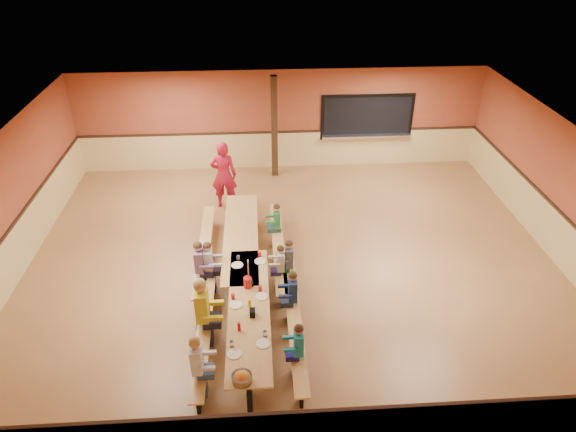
{
  "coord_description": "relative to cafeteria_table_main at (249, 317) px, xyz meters",
  "views": [
    {
      "loc": [
        -0.71,
        -9.47,
        6.99
      ],
      "look_at": [
        -0.09,
        0.09,
        1.15
      ],
      "focal_mm": 32.0,
      "sensor_mm": 36.0,
      "label": 1
    }
  ],
  "objects": [
    {
      "name": "kitchen_pass_through",
      "position": [
        3.56,
        7.35,
        0.96
      ],
      "size": [
        2.78,
        0.28,
        1.38
      ],
      "color": "black",
      "rests_on": "ground"
    },
    {
      "name": "seated_child_white_left",
      "position": [
        -0.83,
        -1.22,
        0.1
      ],
      "size": [
        0.39,
        0.32,
        1.25
      ],
      "primitive_type": null,
      "color": "silver",
      "rests_on": "ground"
    },
    {
      "name": "place_settings",
      "position": [
        0.0,
        0.0,
        0.27
      ],
      "size": [
        0.65,
        3.3,
        0.11
      ],
      "primitive_type": null,
      "color": "beige",
      "rests_on": "cafeteria_table_main"
    },
    {
      "name": "seated_child_teal_right",
      "position": [
        0.83,
        -0.94,
        0.05
      ],
      "size": [
        0.34,
        0.28,
        1.14
      ],
      "primitive_type": null,
      "color": "teal",
      "rests_on": "ground"
    },
    {
      "name": "seated_child_green_sec",
      "position": [
        0.65,
        3.0,
        0.04
      ],
      "size": [
        0.33,
        0.27,
        1.14
      ],
      "primitive_type": null,
      "color": "#2C713A",
      "rests_on": "ground"
    },
    {
      "name": "seated_child_char_right",
      "position": [
        0.83,
        1.47,
        0.06
      ],
      "size": [
        0.35,
        0.28,
        1.16
      ],
      "primitive_type": null,
      "color": "#464A4E",
      "rests_on": "ground"
    },
    {
      "name": "structural_post",
      "position": [
        0.76,
        6.79,
        0.97
      ],
      "size": [
        0.18,
        0.18,
        3.0
      ],
      "primitive_type": "cube",
      "color": "black",
      "rests_on": "ground"
    },
    {
      "name": "chip_bowl",
      "position": [
        -0.1,
        -1.65,
        0.29
      ],
      "size": [
        0.32,
        0.32,
        0.15
      ],
      "primitive_type": null,
      "color": "orange",
      "rests_on": "cafeteria_table_main"
    },
    {
      "name": "standing_woman",
      "position": [
        -0.65,
        5.01,
        0.4
      ],
      "size": [
        0.71,
        0.49,
        1.86
      ],
      "primitive_type": "imported",
      "rotation": [
        0.0,
        0.0,
        3.07
      ],
      "color": "#A91329",
      "rests_on": "ground"
    },
    {
      "name": "condiment_mustard",
      "position": [
        0.02,
        0.04,
        0.3
      ],
      "size": [
        0.06,
        0.06,
        0.17
      ],
      "primitive_type": "cylinder",
      "color": "yellow",
      "rests_on": "cafeteria_table_main"
    },
    {
      "name": "punch_pitcher",
      "position": [
        -0.02,
        0.6,
        0.32
      ],
      "size": [
        0.16,
        0.16,
        0.22
      ],
      "primitive_type": "cylinder",
      "color": "#B11A17",
      "rests_on": "cafeteria_table_main"
    },
    {
      "name": "seated_child_navy_right",
      "position": [
        0.83,
        0.41,
        0.07
      ],
      "size": [
        0.36,
        0.29,
        1.18
      ],
      "primitive_type": null,
      "color": "navy",
      "rests_on": "ground"
    },
    {
      "name": "seated_child_tan_sec",
      "position": [
        0.65,
        1.38,
        0.03
      ],
      "size": [
        0.32,
        0.26,
        1.11
      ],
      "primitive_type": null,
      "color": "beige",
      "rests_on": "ground"
    },
    {
      "name": "table_paddle",
      "position": [
        0.0,
        0.68,
        0.35
      ],
      "size": [
        0.16,
        0.16,
        0.56
      ],
      "color": "black",
      "rests_on": "cafeteria_table_main"
    },
    {
      "name": "room_envelope",
      "position": [
        0.96,
        2.39,
        0.16
      ],
      "size": [
        12.04,
        10.04,
        3.02
      ],
      "color": "#9A472D",
      "rests_on": "ground"
    },
    {
      "name": "cafeteria_table_main",
      "position": [
        0.0,
        0.0,
        0.0
      ],
      "size": [
        1.91,
        3.7,
        0.74
      ],
      "color": "#BA8949",
      "rests_on": "ground"
    },
    {
      "name": "seated_adult_yellow",
      "position": [
        -0.83,
        -0.04,
        0.2
      ],
      "size": [
        0.48,
        0.4,
        1.44
      ],
      "primitive_type": null,
      "color": "gold",
      "rests_on": "ground"
    },
    {
      "name": "seated_child_grey_left",
      "position": [
        -0.83,
        1.47,
        0.07
      ],
      "size": [
        0.36,
        0.3,
        1.19
      ],
      "primitive_type": null,
      "color": "#B6B6B6",
      "rests_on": "ground"
    },
    {
      "name": "condiment_ketchup",
      "position": [
        -0.16,
        -0.55,
        0.3
      ],
      "size": [
        0.06,
        0.06,
        0.17
      ],
      "primitive_type": "cylinder",
      "color": "#B2140F",
      "rests_on": "cafeteria_table_main"
    },
    {
      "name": "napkin_dispenser",
      "position": [
        0.07,
        -0.2,
        0.28
      ],
      "size": [
        0.1,
        0.14,
        0.13
      ],
      "primitive_type": "cube",
      "color": "black",
      "rests_on": "cafeteria_table_main"
    },
    {
      "name": "cafeteria_table_second",
      "position": [
        -0.18,
        2.43,
        0.0
      ],
      "size": [
        1.91,
        3.7,
        0.74
      ],
      "color": "#BA8949",
      "rests_on": "ground"
    },
    {
      "name": "ground",
      "position": [
        0.96,
        2.39,
        -0.53
      ],
      "size": [
        12.0,
        12.0,
        0.0
      ],
      "primitive_type": "plane",
      "color": "brown",
      "rests_on": "ground"
    },
    {
      "name": "seated_child_purple_sec",
      "position": [
        -1.0,
        1.42,
        0.1
      ],
      "size": [
        0.39,
        0.32,
        1.24
      ],
      "primitive_type": null,
      "color": "slate",
      "rests_on": "ground"
    }
  ]
}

